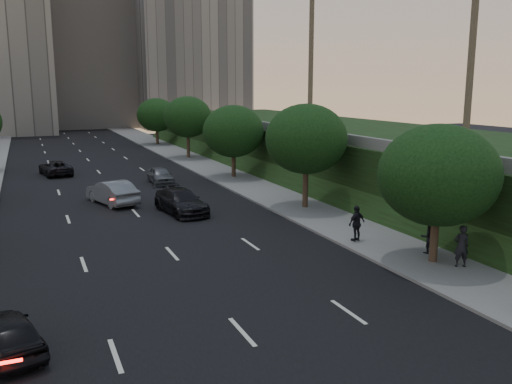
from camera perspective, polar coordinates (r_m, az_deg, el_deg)
name	(u,v)px	position (r m, az deg, el deg)	size (l,w,h in m)	color
road_surface	(118,193)	(41.27, -14.35, -0.13)	(16.00, 140.00, 0.02)	black
sidewalk_right	(246,183)	(43.92, -1.04, 0.97)	(4.50, 140.00, 0.15)	slate
embankment	(382,155)	(47.59, 13.15, 3.81)	(18.00, 90.00, 4.00)	black
parapet_wall	(294,131)	(42.90, 4.00, 6.46)	(0.35, 90.00, 0.70)	slate
office_block_mid	(86,59)	(112.85, -17.42, 13.24)	(22.00, 18.00, 26.00)	#AAA49C
office_block_right	(184,33)	(110.71, -7.55, 16.28)	(20.00, 22.00, 36.00)	gray
tree_right_a	(438,175)	(24.60, 18.64, 1.69)	(5.20, 5.20, 6.24)	#38281C
tree_right_b	(306,139)	(34.35, 5.31, 5.57)	(5.20, 5.20, 6.74)	#38281C
tree_right_c	(233,131)	(46.20, -2.40, 6.40)	(5.20, 5.20, 6.24)	#38281C
tree_right_d	(188,117)	(59.45, -7.22, 7.84)	(5.20, 5.20, 6.74)	#38281C
tree_right_e	(156,115)	(74.00, -10.43, 7.98)	(5.20, 5.20, 6.24)	#38281C
sedan_near_left	(6,333)	(18.02, -24.81, -13.33)	(1.54, 3.83, 1.30)	black
sedan_mid_left	(112,192)	(37.50, -14.91, -0.02)	(1.71, 4.91, 1.62)	slate
sedan_far_left	(55,168)	(51.29, -20.36, 2.40)	(2.19, 4.74, 1.32)	black
sedan_near_right	(181,201)	(33.96, -7.92, -1.00)	(2.08, 5.13, 1.49)	black
sedan_far_right	(160,175)	(44.62, -10.03, 1.75)	(1.61, 3.99, 1.36)	#505356
pedestrian_a	(461,246)	(24.87, 20.80, -5.33)	(0.67, 0.44, 1.84)	black
pedestrian_b	(429,237)	(26.39, 17.71, -4.54)	(0.75, 0.58, 1.54)	black
pedestrian_c	(357,223)	(27.56, 10.56, -3.26)	(1.06, 0.44, 1.81)	black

